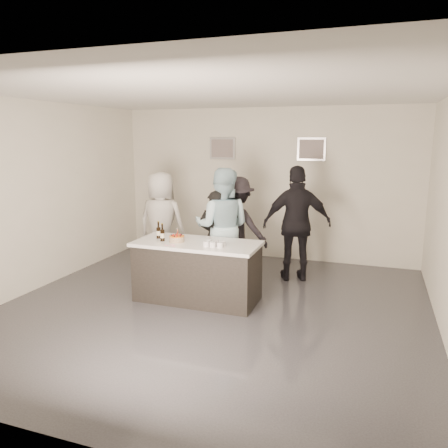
# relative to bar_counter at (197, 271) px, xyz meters

# --- Properties ---
(floor) EXTENTS (6.00, 6.00, 0.00)m
(floor) POSITION_rel_bar_counter_xyz_m (0.34, -0.26, -0.45)
(floor) COLOR #3D3D42
(floor) RESTS_ON ground
(ceiling) EXTENTS (6.00, 6.00, 0.00)m
(ceiling) POSITION_rel_bar_counter_xyz_m (0.34, -0.26, 2.55)
(ceiling) COLOR white
(wall_back) EXTENTS (6.00, 0.04, 3.00)m
(wall_back) POSITION_rel_bar_counter_xyz_m (0.34, 2.74, 1.05)
(wall_back) COLOR silver
(wall_back) RESTS_ON ground
(wall_front) EXTENTS (6.00, 0.04, 3.00)m
(wall_front) POSITION_rel_bar_counter_xyz_m (0.34, -3.26, 1.05)
(wall_front) COLOR silver
(wall_front) RESTS_ON ground
(wall_left) EXTENTS (0.04, 6.00, 3.00)m
(wall_left) POSITION_rel_bar_counter_xyz_m (-2.66, -0.26, 1.05)
(wall_left) COLOR silver
(wall_left) RESTS_ON ground
(picture_left) EXTENTS (0.54, 0.04, 0.44)m
(picture_left) POSITION_rel_bar_counter_xyz_m (-0.56, 2.71, 1.75)
(picture_left) COLOR #B2B2B7
(picture_left) RESTS_ON wall_back
(picture_right) EXTENTS (0.54, 0.04, 0.44)m
(picture_right) POSITION_rel_bar_counter_xyz_m (1.24, 2.71, 1.75)
(picture_right) COLOR #B2B2B7
(picture_right) RESTS_ON wall_back
(bar_counter) EXTENTS (1.86, 0.86, 0.90)m
(bar_counter) POSITION_rel_bar_counter_xyz_m (0.00, 0.00, 0.00)
(bar_counter) COLOR white
(bar_counter) RESTS_ON ground
(cake) EXTENTS (0.22, 0.22, 0.08)m
(cake) POSITION_rel_bar_counter_xyz_m (-0.29, -0.08, 0.49)
(cake) COLOR orange
(cake) RESTS_ON bar_counter
(beer_bottle_a) EXTENTS (0.07, 0.07, 0.26)m
(beer_bottle_a) POSITION_rel_bar_counter_xyz_m (-0.64, 0.02, 0.58)
(beer_bottle_a) COLOR black
(beer_bottle_a) RESTS_ON bar_counter
(beer_bottle_b) EXTENTS (0.07, 0.07, 0.26)m
(beer_bottle_b) POSITION_rel_bar_counter_xyz_m (-0.51, -0.11, 0.58)
(beer_bottle_b) COLOR black
(beer_bottle_b) RESTS_ON bar_counter
(tumbler_cluster) EXTENTS (0.30, 0.19, 0.08)m
(tumbler_cluster) POSITION_rel_bar_counter_xyz_m (0.33, -0.15, 0.49)
(tumbler_cluster) COLOR orange
(tumbler_cluster) RESTS_ON bar_counter
(candles) EXTENTS (0.24, 0.08, 0.01)m
(candles) POSITION_rel_bar_counter_xyz_m (-0.32, -0.33, 0.45)
(candles) COLOR pink
(candles) RESTS_ON bar_counter
(person_main_black) EXTENTS (0.66, 0.53, 1.58)m
(person_main_black) POSITION_rel_bar_counter_xyz_m (0.00, 0.79, 0.34)
(person_main_black) COLOR black
(person_main_black) RESTS_ON ground
(person_main_blue) EXTENTS (1.05, 0.87, 1.94)m
(person_main_blue) POSITION_rel_bar_counter_xyz_m (0.10, 0.85, 0.52)
(person_main_blue) COLOR #B5DEED
(person_main_blue) RESTS_ON ground
(person_guest_left) EXTENTS (0.90, 0.59, 1.83)m
(person_guest_left) POSITION_rel_bar_counter_xyz_m (-1.15, 1.09, 0.46)
(person_guest_left) COLOR silver
(person_guest_left) RESTS_ON ground
(person_guest_right) EXTENTS (1.25, 0.84, 1.97)m
(person_guest_right) POSITION_rel_bar_counter_xyz_m (1.23, 1.46, 0.53)
(person_guest_right) COLOR black
(person_guest_right) RESTS_ON ground
(person_guest_back) EXTENTS (1.22, 0.81, 1.76)m
(person_guest_back) POSITION_rel_bar_counter_xyz_m (0.18, 1.34, 0.43)
(person_guest_back) COLOR black
(person_guest_back) RESTS_ON ground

